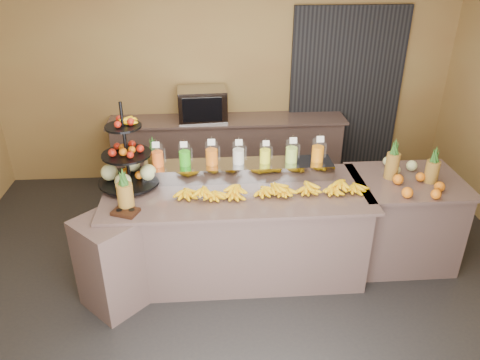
{
  "coord_description": "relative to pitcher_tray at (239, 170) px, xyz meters",
  "views": [
    {
      "loc": [
        -0.24,
        -3.54,
        3.06
      ],
      "look_at": [
        0.03,
        0.3,
        1.04
      ],
      "focal_mm": 35.0,
      "sensor_mm": 36.0,
      "label": 1
    }
  ],
  "objects": [
    {
      "name": "back_ledge",
      "position": [
        -0.03,
        1.67,
        -0.54
      ],
      "size": [
        3.1,
        0.55,
        0.93
      ],
      "color": "#8B6864",
      "rests_on": "ground"
    },
    {
      "name": "pineapple_left_b",
      "position": [
        -0.84,
        0.19,
        0.07
      ],
      "size": [
        0.12,
        0.12,
        0.39
      ],
      "rotation": [
        0.0,
        0.0,
        0.26
      ],
      "color": "brown",
      "rests_on": "buffet_counter"
    },
    {
      "name": "right_fruit_pile",
      "position": [
        1.66,
        -0.29,
        0.01
      ],
      "size": [
        0.49,
        0.47,
        0.26
      ],
      "color": "brown",
      "rests_on": "right_counter"
    },
    {
      "name": "room_envelope",
      "position": [
        0.15,
        0.21,
        0.87
      ],
      "size": [
        6.04,
        5.02,
        2.82
      ],
      "color": "olive",
      "rests_on": "ground"
    },
    {
      "name": "juice_pitcher_orange_a",
      "position": [
        -0.78,
        -0.0,
        0.17
      ],
      "size": [
        0.12,
        0.12,
        0.28
      ],
      "color": "silver",
      "rests_on": "pitcher_tray"
    },
    {
      "name": "juice_pitcher_milk",
      "position": [
        -0.0,
        -0.0,
        0.17
      ],
      "size": [
        0.12,
        0.12,
        0.28
      ],
      "color": "silver",
      "rests_on": "pitcher_tray"
    },
    {
      "name": "oven_warmer",
      "position": [
        -0.35,
        1.67,
        0.13
      ],
      "size": [
        0.64,
        0.46,
        0.41
      ],
      "primitive_type": "cube",
      "rotation": [
        0.0,
        0.0,
        0.05
      ],
      "color": "gray",
      "rests_on": "back_ledge"
    },
    {
      "name": "banana_heap",
      "position": [
        0.3,
        -0.36,
        -0.01
      ],
      "size": [
        1.82,
        0.16,
        0.15
      ],
      "color": "yellow",
      "rests_on": "buffet_counter"
    },
    {
      "name": "juice_pitcher_orange_c",
      "position": [
        0.78,
        -0.0,
        0.18
      ],
      "size": [
        0.12,
        0.13,
        0.3
      ],
      "color": "silver",
      "rests_on": "pitcher_tray"
    },
    {
      "name": "pitcher_tray",
      "position": [
        0.0,
        0.0,
        0.0
      ],
      "size": [
        1.85,
        0.3,
        0.15
      ],
      "primitive_type": "cube",
      "color": "gray",
      "rests_on": "buffet_counter"
    },
    {
      "name": "juice_pitcher_lime",
      "position": [
        0.52,
        -0.0,
        0.17
      ],
      "size": [
        0.12,
        0.12,
        0.29
      ],
      "color": "silver",
      "rests_on": "pitcher_tray"
    },
    {
      "name": "ground",
      "position": [
        -0.03,
        -0.58,
        -1.01
      ],
      "size": [
        6.0,
        6.0,
        0.0
      ],
      "primitive_type": "plane",
      "color": "black",
      "rests_on": "ground"
    },
    {
      "name": "right_counter",
      "position": [
        1.67,
        -0.18,
        -0.54
      ],
      "size": [
        1.08,
        0.88,
        0.93
      ],
      "color": "#8B6864",
      "rests_on": "ground"
    },
    {
      "name": "buffet_counter",
      "position": [
        -0.15,
        -0.32,
        -0.54
      ],
      "size": [
        2.75,
        1.25,
        0.93
      ],
      "color": "#8B6864",
      "rests_on": "ground"
    },
    {
      "name": "juice_pitcher_green",
      "position": [
        -0.52,
        -0.0,
        0.17
      ],
      "size": [
        0.11,
        0.12,
        0.28
      ],
      "color": "silver",
      "rests_on": "pitcher_tray"
    },
    {
      "name": "fruit_stand",
      "position": [
        -1.02,
        -0.09,
        0.14
      ],
      "size": [
        0.69,
        0.69,
        0.83
      ],
      "rotation": [
        0.0,
        0.0,
        -0.2
      ],
      "color": "black",
      "rests_on": "buffet_counter"
    },
    {
      "name": "pineapple_left_a",
      "position": [
        -1.02,
        -0.53,
        0.07
      ],
      "size": [
        0.14,
        0.14,
        0.4
      ],
      "rotation": [
        0.0,
        0.0,
        -0.15
      ],
      "color": "brown",
      "rests_on": "buffet_counter"
    },
    {
      "name": "juice_pitcher_lemon",
      "position": [
        0.26,
        -0.0,
        0.16
      ],
      "size": [
        0.11,
        0.11,
        0.26
      ],
      "color": "silver",
      "rests_on": "pitcher_tray"
    },
    {
      "name": "juice_pitcher_orange_b",
      "position": [
        -0.26,
        -0.0,
        0.18
      ],
      "size": [
        0.12,
        0.13,
        0.3
      ],
      "color": "silver",
      "rests_on": "pitcher_tray"
    },
    {
      "name": "condiment_caddy",
      "position": [
        -1.02,
        -0.62,
        -0.06
      ],
      "size": [
        0.26,
        0.23,
        0.03
      ],
      "primitive_type": "cube",
      "rotation": [
        0.0,
        0.0,
        -0.39
      ],
      "color": "black",
      "rests_on": "buffet_counter"
    }
  ]
}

